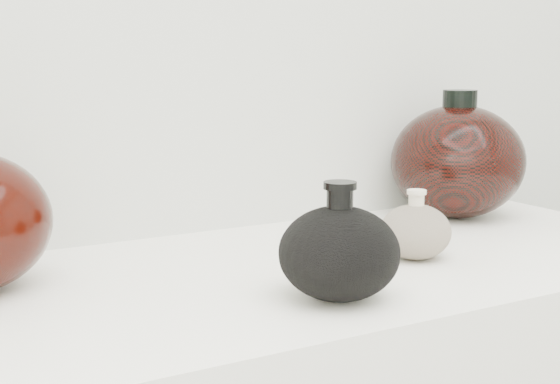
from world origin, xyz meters
TOP-DOWN VIEW (x-y plane):
  - black_gourd_vase at (-0.03, 0.81)m, footprint 0.14×0.14m
  - cream_gourd_vase at (0.16, 0.90)m, footprint 0.12×0.12m
  - right_round_pot at (0.41, 1.09)m, footprint 0.23×0.23m

SIDE VIEW (x-z plane):
  - cream_gourd_vase at x=0.16m, z-range 0.89..0.99m
  - black_gourd_vase at x=-0.03m, z-range 0.89..1.02m
  - right_round_pot at x=0.41m, z-range 0.89..1.11m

